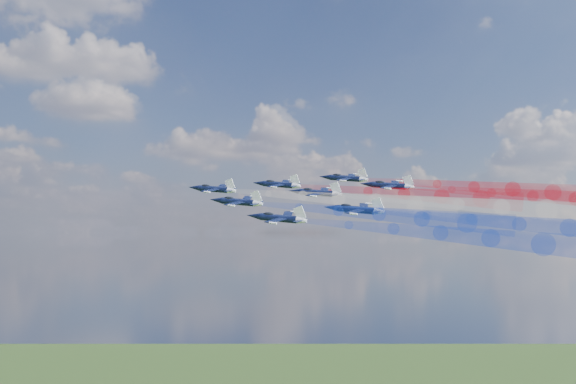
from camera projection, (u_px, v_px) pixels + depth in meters
name	position (u px, v px, depth m)	size (l,w,h in m)	color
jet_lead	(214.00, 189.00, 151.37)	(9.86, 12.32, 3.29)	black
trail_lead	(338.00, 199.00, 139.65)	(4.11, 47.90, 4.11)	white
jet_inner_left	(238.00, 202.00, 137.24)	(9.86, 12.32, 3.29)	black
trail_inner_left	(379.00, 214.00, 125.52)	(4.11, 47.90, 4.11)	blue
jet_inner_right	(278.00, 185.00, 156.26)	(9.86, 12.32, 3.29)	black
trail_inner_right	(404.00, 194.00, 144.54)	(4.11, 47.90, 4.11)	red
jet_outer_left	(279.00, 218.00, 124.01)	(9.86, 12.32, 3.29)	black
trail_outer_left	(441.00, 234.00, 112.29)	(4.11, 47.90, 4.11)	blue
jet_center_third	(317.00, 193.00, 143.12)	(9.86, 12.32, 3.29)	black
trail_center_third	(459.00, 204.00, 131.41)	(4.11, 47.90, 4.11)	white
jet_outer_right	(345.00, 178.00, 159.01)	(9.86, 12.32, 3.29)	black
trail_outer_right	(474.00, 187.00, 147.29)	(4.11, 47.90, 4.11)	red
jet_rear_left	(356.00, 210.00, 128.68)	(9.86, 12.32, 3.29)	black
trail_rear_left	(519.00, 223.00, 116.96)	(4.11, 47.90, 4.11)	blue
jet_rear_right	(389.00, 186.00, 146.98)	(9.86, 12.32, 3.29)	black
trail_rear_right	(533.00, 195.00, 135.26)	(4.11, 47.90, 4.11)	red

